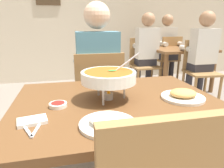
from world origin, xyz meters
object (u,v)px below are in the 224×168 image
at_px(chair_diner_main, 98,94).
at_px(patron_bg_middle, 167,44).
at_px(dining_table_main, 118,118).
at_px(chair_bg_left, 143,61).
at_px(patron_bg_left, 146,48).
at_px(chair_bg_right, 200,67).
at_px(curry_bowl, 109,77).
at_px(rice_plate, 108,122).
at_px(patron_bg_right, 202,51).
at_px(appetizer_plate, 183,95).
at_px(dining_table_far, 180,56).
at_px(chair_bg_middle, 168,56).
at_px(sauce_dish, 58,105).
at_px(diner_main, 97,68).

relative_size(chair_diner_main, patron_bg_middle, 0.69).
height_order(dining_table_main, chair_bg_left, chair_bg_left).
bearing_deg(patron_bg_left, patron_bg_middle, 38.41).
bearing_deg(dining_table_main, chair_bg_right, 43.91).
relative_size(curry_bowl, chair_bg_right, 0.37).
distance_m(rice_plate, patron_bg_right, 2.63).
distance_m(appetizer_plate, dining_table_far, 2.61).
bearing_deg(appetizer_plate, patron_bg_middle, 64.44).
xyz_separation_m(dining_table_far, chair_bg_middle, (0.03, 0.48, -0.09)).
distance_m(sauce_dish, patron_bg_right, 2.61).
xyz_separation_m(curry_bowl, chair_bg_middle, (1.76, 2.64, -0.34)).
distance_m(dining_table_far, patron_bg_middle, 0.57).
xyz_separation_m(sauce_dish, chair_bg_middle, (2.04, 2.69, -0.23)).
height_order(rice_plate, patron_bg_left, patron_bg_left).
height_order(sauce_dish, chair_bg_left, chair_bg_left).
distance_m(diner_main, patron_bg_left, 1.80).
height_order(dining_table_far, chair_bg_right, chair_bg_right).
relative_size(patron_bg_left, patron_bg_middle, 1.00).
bearing_deg(appetizer_plate, sauce_dish, 177.25).
bearing_deg(rice_plate, curry_bowl, 77.68).
bearing_deg(sauce_dish, appetizer_plate, -2.75).
bearing_deg(rice_plate, chair_diner_main, 83.56).
bearing_deg(chair_diner_main, chair_bg_middle, 48.53).
bearing_deg(sauce_dish, curry_bowl, 10.18).
bearing_deg(diner_main, dining_table_far, 40.22).
distance_m(rice_plate, chair_bg_middle, 3.47).
relative_size(curry_bowl, patron_bg_right, 0.25).
bearing_deg(chair_diner_main, appetizer_plate, -65.06).
distance_m(dining_table_main, chair_bg_middle, 3.17).
bearing_deg(patron_bg_left, appetizer_plate, -106.87).
height_order(dining_table_main, dining_table_far, same).
xyz_separation_m(dining_table_far, chair_bg_right, (0.01, -0.55, -0.09)).
bearing_deg(curry_bowl, patron_bg_left, 63.35).
bearing_deg(dining_table_main, appetizer_plate, -8.94).
xyz_separation_m(appetizer_plate, patron_bg_middle, (1.33, 2.79, 0.00)).
relative_size(rice_plate, chair_bg_middle, 0.27).
bearing_deg(dining_table_main, rice_plate, -112.08).
distance_m(appetizer_plate, chair_bg_middle, 3.05).
bearing_deg(patron_bg_middle, dining_table_far, -91.34).
relative_size(curry_bowl, sauce_dish, 3.69).
distance_m(chair_diner_main, patron_bg_left, 1.85).
bearing_deg(chair_bg_right, diner_main, -152.79).
relative_size(chair_diner_main, appetizer_plate, 3.75).
xyz_separation_m(dining_table_main, dining_table_far, (1.69, 2.18, -0.02)).
distance_m(dining_table_main, patron_bg_middle, 3.22).
distance_m(chair_bg_middle, patron_bg_left, 0.83).
bearing_deg(dining_table_far, chair_diner_main, -139.14).
height_order(curry_bowl, patron_bg_right, patron_bg_right).
xyz_separation_m(chair_bg_left, chair_bg_right, (0.66, -0.64, 0.00)).
distance_m(diner_main, curry_bowl, 0.74).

